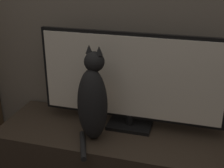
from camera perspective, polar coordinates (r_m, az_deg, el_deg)
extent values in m
cube|color=#33281E|center=(1.91, 0.16, -15.02)|extent=(1.30, 0.47, 0.49)
cube|color=black|center=(1.82, 3.23, -7.55)|extent=(0.25, 0.15, 0.02)
cylinder|color=black|center=(1.80, 3.25, -6.46)|extent=(0.04, 0.04, 0.06)
cube|color=black|center=(1.69, 3.51, 1.30)|extent=(1.03, 0.02, 0.49)
cube|color=silver|center=(1.68, 3.40, 1.13)|extent=(0.99, 0.01, 0.46)
ellipsoid|color=black|center=(1.62, -3.59, -3.86)|extent=(0.19, 0.17, 0.40)
ellipsoid|color=olive|center=(1.67, -2.65, -3.77)|extent=(0.10, 0.07, 0.22)
sphere|color=black|center=(1.56, -3.26, 4.10)|extent=(0.12, 0.12, 0.10)
cone|color=black|center=(1.55, -4.23, 6.40)|extent=(0.04, 0.04, 0.05)
cone|color=black|center=(1.52, -2.38, 6.13)|extent=(0.04, 0.04, 0.05)
cylinder|color=black|center=(1.64, -5.34, -11.11)|extent=(0.12, 0.23, 0.03)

